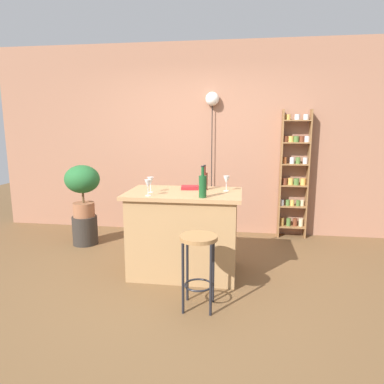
{
  "coord_description": "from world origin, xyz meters",
  "views": [
    {
      "loc": [
        0.61,
        -3.32,
        1.6
      ],
      "look_at": [
        0.05,
        0.55,
        0.86
      ],
      "focal_mm": 32.74,
      "sensor_mm": 36.0,
      "label": 1
    }
  ],
  "objects": [
    {
      "name": "wine_glass_right",
      "position": [
        -0.34,
        0.22,
        1.03
      ],
      "size": [
        0.07,
        0.07,
        0.16
      ],
      "color": "silver",
      "rests_on": "kitchen_counter"
    },
    {
      "name": "spice_shelf",
      "position": [
        1.35,
        1.79,
        0.93
      ],
      "size": [
        0.4,
        0.17,
        1.83
      ],
      "color": "olive",
      "rests_on": "ground"
    },
    {
      "name": "pendant_globe_light",
      "position": [
        0.16,
        1.84,
        1.95
      ],
      "size": [
        0.2,
        0.2,
        2.09
      ],
      "color": "black",
      "rests_on": "ground"
    },
    {
      "name": "ground",
      "position": [
        0.0,
        0.0,
        0.0
      ],
      "size": [
        12.0,
        12.0,
        0.0
      ],
      "primitive_type": "plane",
      "color": "brown"
    },
    {
      "name": "plant_stool",
      "position": [
        -1.51,
        1.05,
        0.2
      ],
      "size": [
        0.34,
        0.34,
        0.39
      ],
      "primitive_type": "cylinder",
      "color": "#2D2823",
      "rests_on": "ground"
    },
    {
      "name": "potted_plant",
      "position": [
        -1.51,
        1.05,
        0.83
      ],
      "size": [
        0.47,
        0.42,
        0.7
      ],
      "color": "#935B3D",
      "rests_on": "plant_stool"
    },
    {
      "name": "bottle_vinegar",
      "position": [
        0.23,
        0.03,
        1.03
      ],
      "size": [
        0.08,
        0.08,
        0.31
      ],
      "color": "#194C23",
      "rests_on": "kitchen_counter"
    },
    {
      "name": "wine_glass_left",
      "position": [
        0.44,
        0.42,
        1.03
      ],
      "size": [
        0.07,
        0.07,
        0.16
      ],
      "color": "silver",
      "rests_on": "kitchen_counter"
    },
    {
      "name": "back_wall",
      "position": [
        0.0,
        1.95,
        1.4
      ],
      "size": [
        6.4,
        0.1,
        2.8
      ],
      "primitive_type": "cube",
      "color": "#9E6B51",
      "rests_on": "ground"
    },
    {
      "name": "bottle_sauce_amber",
      "position": [
        0.2,
        0.46,
        1.02
      ],
      "size": [
        0.07,
        0.07,
        0.28
      ],
      "color": "#5B2319",
      "rests_on": "kitchen_counter"
    },
    {
      "name": "bar_stool",
      "position": [
        0.25,
        -0.45,
        0.5
      ],
      "size": [
        0.33,
        0.33,
        0.67
      ],
      "color": "black",
      "rests_on": "ground"
    },
    {
      "name": "kitchen_counter",
      "position": [
        0.0,
        0.3,
        0.46
      ],
      "size": [
        1.22,
        0.76,
        0.91
      ],
      "color": "#A87F51",
      "rests_on": "ground"
    },
    {
      "name": "cookbook",
      "position": [
        0.05,
        0.47,
        0.93
      ],
      "size": [
        0.23,
        0.18,
        0.03
      ],
      "primitive_type": "cube",
      "rotation": [
        0.0,
        0.0,
        0.15
      ],
      "color": "maroon",
      "rests_on": "kitchen_counter"
    },
    {
      "name": "wine_glass_center",
      "position": [
        -0.32,
        0.04,
        1.03
      ],
      "size": [
        0.07,
        0.07,
        0.16
      ],
      "color": "silver",
      "rests_on": "kitchen_counter"
    }
  ]
}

